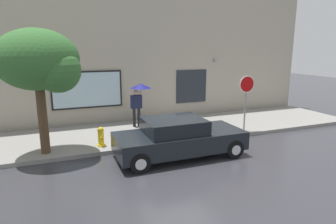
{
  "coord_description": "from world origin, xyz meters",
  "views": [
    {
      "loc": [
        -3.91,
        -8.81,
        3.75
      ],
      "look_at": [
        0.27,
        1.8,
        1.2
      ],
      "focal_mm": 30.63,
      "sensor_mm": 36.0,
      "label": 1
    }
  ],
  "objects_px": {
    "stop_sign": "(246,92)",
    "pedestrian_with_umbrella": "(139,93)",
    "parked_car": "(179,138)",
    "street_tree": "(41,63)",
    "fire_hydrant": "(101,137)"
  },
  "relations": [
    {
      "from": "fire_hydrant",
      "to": "pedestrian_with_umbrella",
      "type": "height_order",
      "value": "pedestrian_with_umbrella"
    },
    {
      "from": "parked_car",
      "to": "fire_hydrant",
      "type": "distance_m",
      "value": 2.97
    },
    {
      "from": "parked_car",
      "to": "fire_hydrant",
      "type": "height_order",
      "value": "parked_car"
    },
    {
      "from": "street_tree",
      "to": "parked_car",
      "type": "bearing_deg",
      "value": -20.73
    },
    {
      "from": "parked_car",
      "to": "street_tree",
      "type": "distance_m",
      "value": 5.22
    },
    {
      "from": "parked_car",
      "to": "street_tree",
      "type": "bearing_deg",
      "value": 159.27
    },
    {
      "from": "stop_sign",
      "to": "fire_hydrant",
      "type": "bearing_deg",
      "value": 177.44
    },
    {
      "from": "parked_car",
      "to": "stop_sign",
      "type": "height_order",
      "value": "stop_sign"
    },
    {
      "from": "parked_car",
      "to": "stop_sign",
      "type": "relative_size",
      "value": 1.83
    },
    {
      "from": "parked_car",
      "to": "pedestrian_with_umbrella",
      "type": "height_order",
      "value": "pedestrian_with_umbrella"
    },
    {
      "from": "pedestrian_with_umbrella",
      "to": "stop_sign",
      "type": "height_order",
      "value": "stop_sign"
    },
    {
      "from": "fire_hydrant",
      "to": "pedestrian_with_umbrella",
      "type": "distance_m",
      "value": 3.29
    },
    {
      "from": "parked_car",
      "to": "pedestrian_with_umbrella",
      "type": "relative_size",
      "value": 2.24
    },
    {
      "from": "street_tree",
      "to": "stop_sign",
      "type": "relative_size",
      "value": 1.73
    },
    {
      "from": "stop_sign",
      "to": "pedestrian_with_umbrella",
      "type": "bearing_deg",
      "value": 148.98
    }
  ]
}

